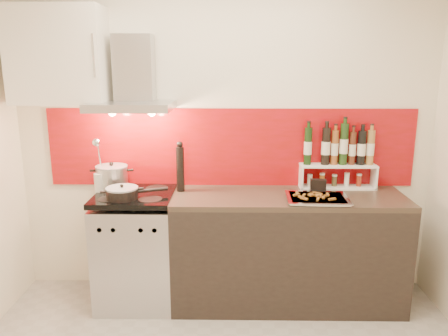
{
  "coord_description": "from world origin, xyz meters",
  "views": [
    {
      "loc": [
        0.05,
        -2.14,
        1.89
      ],
      "look_at": [
        0.0,
        0.95,
        1.15
      ],
      "focal_mm": 35.0,
      "sensor_mm": 36.0,
      "label": 1
    }
  ],
  "objects_px": {
    "stock_pot": "(112,177)",
    "baking_tray": "(317,198)",
    "pepper_mill": "(180,167)",
    "range_stove": "(137,249)",
    "saute_pan": "(123,193)",
    "counter": "(287,249)"
  },
  "relations": [
    {
      "from": "stock_pot",
      "to": "baking_tray",
      "type": "xyz_separation_m",
      "value": [
        1.6,
        -0.26,
        -0.09
      ]
    },
    {
      "from": "stock_pot",
      "to": "baking_tray",
      "type": "height_order",
      "value": "stock_pot"
    },
    {
      "from": "pepper_mill",
      "to": "range_stove",
      "type": "bearing_deg",
      "value": -163.71
    },
    {
      "from": "pepper_mill",
      "to": "stock_pot",
      "type": "bearing_deg",
      "value": 175.88
    },
    {
      "from": "stock_pot",
      "to": "pepper_mill",
      "type": "height_order",
      "value": "pepper_mill"
    },
    {
      "from": "saute_pan",
      "to": "baking_tray",
      "type": "relative_size",
      "value": 0.96
    },
    {
      "from": "range_stove",
      "to": "baking_tray",
      "type": "relative_size",
      "value": 1.94
    },
    {
      "from": "stock_pot",
      "to": "counter",
      "type": "bearing_deg",
      "value": -5.59
    },
    {
      "from": "range_stove",
      "to": "baking_tray",
      "type": "xyz_separation_m",
      "value": [
        1.39,
        -0.12,
        0.47
      ]
    },
    {
      "from": "saute_pan",
      "to": "pepper_mill",
      "type": "height_order",
      "value": "pepper_mill"
    },
    {
      "from": "pepper_mill",
      "to": "baking_tray",
      "type": "height_order",
      "value": "pepper_mill"
    },
    {
      "from": "range_stove",
      "to": "saute_pan",
      "type": "xyz_separation_m",
      "value": [
        -0.05,
        -0.13,
        0.51
      ]
    },
    {
      "from": "range_stove",
      "to": "counter",
      "type": "relative_size",
      "value": 0.51
    },
    {
      "from": "range_stove",
      "to": "stock_pot",
      "type": "xyz_separation_m",
      "value": [
        -0.21,
        0.14,
        0.56
      ]
    },
    {
      "from": "range_stove",
      "to": "pepper_mill",
      "type": "distance_m",
      "value": 0.75
    },
    {
      "from": "counter",
      "to": "baking_tray",
      "type": "height_order",
      "value": "baking_tray"
    },
    {
      "from": "stock_pot",
      "to": "saute_pan",
      "type": "bearing_deg",
      "value": -60.69
    },
    {
      "from": "stock_pot",
      "to": "saute_pan",
      "type": "xyz_separation_m",
      "value": [
        0.15,
        -0.27,
        -0.05
      ]
    },
    {
      "from": "stock_pot",
      "to": "baking_tray",
      "type": "relative_size",
      "value": 0.54
    },
    {
      "from": "range_stove",
      "to": "saute_pan",
      "type": "bearing_deg",
      "value": -111.81
    },
    {
      "from": "saute_pan",
      "to": "baking_tray",
      "type": "bearing_deg",
      "value": 0.56
    },
    {
      "from": "baking_tray",
      "to": "range_stove",
      "type": "bearing_deg",
      "value": 175.19
    }
  ]
}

